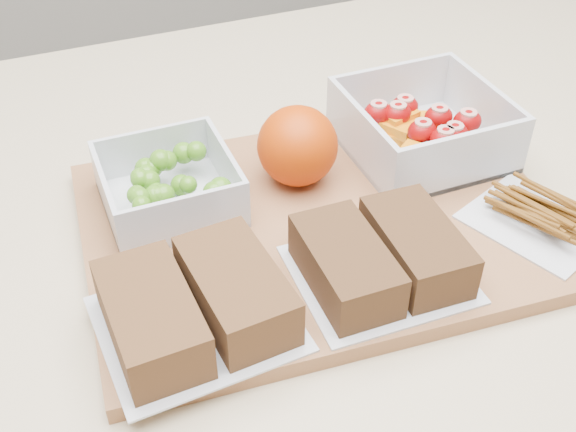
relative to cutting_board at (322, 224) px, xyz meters
name	(u,v)px	position (x,y,z in m)	size (l,w,h in m)	color
cutting_board	(322,224)	(0.00, 0.00, 0.00)	(0.42, 0.30, 0.02)	#9E6841
grape_container	(169,186)	(-0.12, 0.07, 0.03)	(0.12, 0.12, 0.05)	silver
fruit_container	(422,130)	(0.14, 0.06, 0.03)	(0.14, 0.14, 0.06)	silver
orange	(297,146)	(0.00, 0.06, 0.05)	(0.08, 0.08, 0.08)	#C53B04
sandwich_bag_left	(195,305)	(-0.14, -0.08, 0.03)	(0.15, 0.14, 0.04)	silver
sandwich_bag_center	(381,257)	(0.01, -0.09, 0.03)	(0.14, 0.12, 0.04)	silver
pretzel_bag	(538,213)	(0.17, -0.08, 0.02)	(0.13, 0.14, 0.03)	silver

